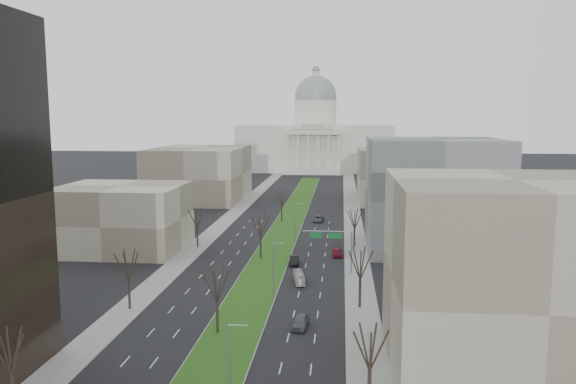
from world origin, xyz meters
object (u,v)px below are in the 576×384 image
Objects in this scene: car_black at (294,260)px; box_van at (299,277)px; car_grey_near at (301,322)px; car_red at (337,253)px; car_grey_far at (319,219)px.

car_black is 0.77× the size of box_van.
car_grey_near reaches higher than car_red.
car_grey_near is at bearing -98.37° from car_red.
car_red is at bearing 61.90° from box_van.
car_black reaches higher than car_red.
car_grey_near is 40.52m from car_red.
car_grey_far is (-5.46, 37.88, 0.06)m from car_red.
box_van is (-6.46, -19.32, 0.19)m from car_red.
car_black is at bearing 89.16° from box_van.
car_black is 45.35m from car_grey_far.
car_grey_far is at bearing 96.36° from car_grey_near.
car_grey_near is 0.74× the size of box_van.
car_black is 11.11m from car_red.
car_grey_near is 21.02m from box_van.
car_grey_far is at bearing 79.39° from box_van.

